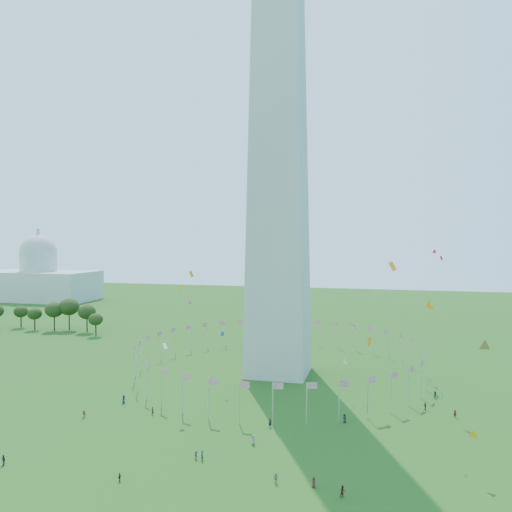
% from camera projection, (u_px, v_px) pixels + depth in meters
% --- Properties ---
extents(ground, '(600.00, 600.00, 0.00)m').
position_uv_depth(ground, '(225.00, 443.00, 93.65)').
color(ground, '#1B4911').
rests_on(ground, ground).
extents(washington_monument, '(16.80, 16.80, 169.00)m').
position_uv_depth(washington_monument, '(279.00, 74.00, 139.13)').
color(washington_monument, beige).
rests_on(washington_monument, ground).
extents(flag_ring, '(80.24, 80.24, 9.00)m').
position_uv_depth(flag_ring, '(278.00, 358.00, 141.92)').
color(flag_ring, silver).
rests_on(flag_ring, ground).
extents(capitol_building, '(70.00, 35.00, 46.00)m').
position_uv_depth(capitol_building, '(38.00, 263.00, 311.45)').
color(capitol_building, beige).
rests_on(capitol_building, ground).
extents(crowd, '(85.74, 76.42, 1.93)m').
position_uv_depth(crowd, '(276.00, 438.00, 94.03)').
color(crowd, maroon).
rests_on(crowd, ground).
extents(kites_aloft, '(85.89, 71.32, 31.57)m').
position_uv_depth(kites_aloft, '(327.00, 323.00, 115.71)').
color(kites_aloft, orange).
rests_on(kites_aloft, ground).
extents(tree_line_west, '(54.62, 15.79, 13.07)m').
position_uv_depth(tree_line_west, '(53.00, 317.00, 207.80)').
color(tree_line_west, '#304517').
rests_on(tree_line_west, ground).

